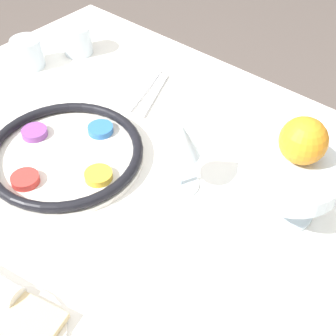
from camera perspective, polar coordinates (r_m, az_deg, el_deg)
The scene contains 10 objects.
dining_table at distance 1.19m, azimuth -6.50°, elevation -15.02°, with size 1.14×1.01×0.77m.
seder_plate at distance 0.94m, azimuth -12.43°, elevation 1.72°, with size 0.31×0.31×0.03m.
wine_glass at distance 0.80m, azimuth 1.65°, elevation 3.05°, with size 0.07×0.07×0.14m.
fruit_stand at distance 0.80m, azimuth 14.61°, elevation -1.08°, with size 0.17×0.17×0.11m.
orange_fruit at distance 0.77m, azimuth 16.19°, elevation 3.21°, with size 0.08×0.08×0.08m.
bread_plate at distance 0.73m, azimuth -18.62°, elevation -18.66°, with size 0.16×0.16×0.02m.
cup_near at distance 1.23m, azimuth -16.73°, elevation 13.27°, with size 0.07×0.07×0.07m.
cup_mid at distance 1.25m, azimuth -11.01°, elevation 15.08°, with size 0.07×0.07×0.07m.
fork_left at distance 1.11m, azimuth -3.03°, elevation 9.49°, with size 0.07×0.17×0.01m.
fork_right at distance 1.09m, azimuth -1.86°, elevation 8.90°, with size 0.08×0.17×0.01m.
Camera 1 is at (0.49, -0.37, 1.41)m, focal length 50.00 mm.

